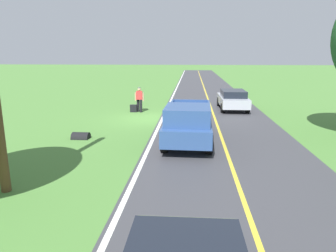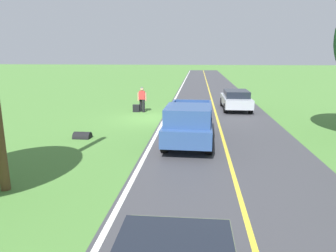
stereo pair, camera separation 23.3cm
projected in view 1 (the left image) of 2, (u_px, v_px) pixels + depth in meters
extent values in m
plane|color=#4C7F38|center=(149.00, 118.00, 19.12)|extent=(200.00, 200.00, 0.00)
cube|color=#3D3D42|center=(215.00, 120.00, 18.81)|extent=(6.89, 120.00, 0.00)
cube|color=silver|center=(162.00, 119.00, 19.05)|extent=(0.16, 117.60, 0.00)
cube|color=gold|center=(215.00, 119.00, 18.81)|extent=(0.14, 117.60, 0.00)
cylinder|color=black|center=(141.00, 106.00, 21.06)|extent=(0.18, 0.18, 0.88)
cylinder|color=black|center=(138.00, 105.00, 21.30)|extent=(0.18, 0.18, 0.88)
cube|color=red|center=(139.00, 95.00, 21.01)|extent=(0.42, 0.28, 0.58)
sphere|color=tan|center=(139.00, 89.00, 20.92)|extent=(0.23, 0.23, 0.23)
sphere|color=#4C564C|center=(139.00, 88.00, 20.90)|extent=(0.20, 0.20, 0.20)
cube|color=#591E19|center=(140.00, 94.00, 21.20)|extent=(0.33, 0.22, 0.44)
cylinder|color=tan|center=(143.00, 97.00, 21.01)|extent=(0.10, 0.10, 0.58)
cylinder|color=tan|center=(136.00, 97.00, 21.02)|extent=(0.10, 0.10, 0.58)
cube|color=black|center=(133.00, 108.00, 21.18)|extent=(0.47, 0.23, 0.52)
cube|color=#2D4C84|center=(188.00, 125.00, 14.00)|extent=(2.15, 5.45, 0.70)
cube|color=#2D4C84|center=(188.00, 115.00, 12.69)|extent=(1.90, 2.21, 0.72)
cube|color=black|center=(188.00, 113.00, 12.67)|extent=(1.72, 1.34, 0.43)
cube|color=#2D4C84|center=(209.00, 109.00, 14.82)|extent=(0.18, 3.03, 0.45)
cube|color=#2D4C84|center=(170.00, 108.00, 15.01)|extent=(0.18, 3.03, 0.45)
cube|color=#2D4C84|center=(191.00, 104.00, 16.38)|extent=(1.84, 0.15, 0.45)
cylinder|color=black|center=(209.00, 144.00, 12.30)|extent=(0.32, 0.81, 0.80)
cylinder|color=black|center=(165.00, 143.00, 12.48)|extent=(0.32, 0.81, 0.80)
cylinder|color=black|center=(207.00, 125.00, 15.49)|extent=(0.32, 0.81, 0.80)
cylinder|color=black|center=(172.00, 125.00, 15.68)|extent=(0.32, 0.81, 0.80)
cube|color=#B2B7C1|center=(233.00, 100.00, 22.21)|extent=(1.89, 4.42, 0.62)
cube|color=black|center=(233.00, 93.00, 21.89)|extent=(1.65, 2.39, 0.46)
cylinder|color=black|center=(219.00, 102.00, 23.69)|extent=(0.25, 0.66, 0.66)
cylinder|color=black|center=(241.00, 102.00, 23.58)|extent=(0.25, 0.66, 0.66)
cylinder|color=black|center=(223.00, 108.00, 20.97)|extent=(0.25, 0.66, 0.66)
cylinder|color=black|center=(248.00, 108.00, 20.86)|extent=(0.25, 0.66, 0.66)
cylinder|color=black|center=(81.00, 138.00, 14.59)|extent=(0.80, 0.60, 0.60)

